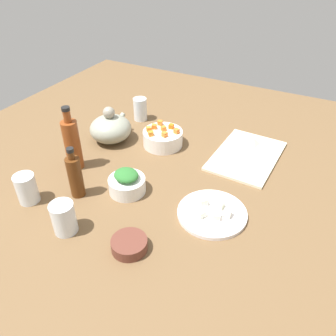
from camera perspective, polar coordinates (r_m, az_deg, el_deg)
The scene contains 31 objects.
tabletop at distance 117.22cm, azimuth 0.00°, elevation -2.58°, with size 190.00×190.00×3.00cm, color brown.
cutting_board at distance 130.90cm, azimuth 13.12°, elevation 2.03°, with size 32.69×22.00×1.00cm, color silver.
plate_tofu at distance 103.63cm, azimuth 7.46°, elevation -7.59°, with size 21.08×21.08×1.20cm, color white.
bowl_greens at distance 110.73cm, azimuth -6.93°, elevation -2.88°, with size 12.04×12.04×5.10cm, color white.
bowl_carrots at distance 133.46cm, azimuth -0.88°, elevation 5.07°, with size 15.58×15.58×6.13cm, color white.
bowl_small_side at distance 93.42cm, azimuth -6.56°, elevation -12.72°, with size 9.87×9.87×3.29cm, color brown.
teapot at distance 137.40cm, azimuth -9.67°, elevation 6.65°, with size 18.13×16.43×14.66cm.
bottle_0 at distance 109.54cm, azimuth -15.41°, elevation -1.31°, with size 4.49×4.49×17.77cm.
bottle_1 at distance 121.90cm, azimuth -15.87°, elevation 4.03°, with size 5.56×5.56×23.58cm.
drinking_glass_0 at distance 113.78cm, azimuth -22.78°, elevation -3.23°, with size 6.47×6.47×9.65cm, color white.
drinking_glass_1 at distance 99.62cm, azimuth -17.21°, elevation -8.06°, with size 6.78×6.78×9.68cm, color white.
drinking_glass_2 at distance 152.27cm, azimuth -4.72°, elevation 9.89°, with size 5.93×5.93×10.00cm, color white.
carrot_cube_0 at distance 131.75cm, azimuth -3.25°, elevation 6.56°, with size 1.80×1.80×1.80cm, color orange.
carrot_cube_1 at distance 130.30cm, azimuth 1.46°, elevation 6.25°, with size 1.80×1.80×1.80cm, color orange.
carrot_cube_2 at distance 136.18cm, azimuth -1.36°, elevation 7.65°, with size 1.80×1.80×1.80cm, color orange.
carrot_cube_3 at distance 133.50cm, azimuth -2.35°, elevation 7.01°, with size 1.80×1.80×1.80cm, color orange.
carrot_cube_4 at distance 133.56cm, azimuth 0.55°, elevation 7.06°, with size 1.80×1.80×1.80cm, color orange.
carrot_cube_5 at distance 128.07cm, azimuth -0.59°, elevation 5.70°, with size 1.80×1.80×1.80cm, color orange.
carrot_cube_6 at distance 128.75cm, azimuth -2.93°, elevation 5.82°, with size 1.80×1.80×1.80cm, color orange.
carrot_cube_7 at distance 132.03cm, azimuth -0.76°, elevation 6.69°, with size 1.80×1.80×1.80cm, color orange.
chopped_greens_mound at distance 108.24cm, azimuth -7.08°, elevation -1.19°, with size 8.25×7.46×3.06cm, color #2D702F.
tofu_cube_0 at distance 100.45cm, azimuth 8.16°, elevation -8.04°, with size 2.20×2.20×2.20cm, color silver.
tofu_cube_1 at distance 100.67cm, azimuth 5.62°, elevation -7.68°, with size 2.20×2.20×2.20cm, color white.
tofu_cube_2 at distance 104.68cm, azimuth 6.02°, elevation -5.67°, with size 2.20×2.20×2.20cm, color white.
tofu_cube_3 at distance 104.14cm, azimuth 8.78°, elevation -6.21°, with size 2.20×2.20×2.20cm, color white.
tofu_cube_4 at distance 101.83cm, azimuth 10.01°, elevation -7.54°, with size 2.20×2.20×2.20cm, color white.
dumpling_0 at distance 125.68cm, azimuth 14.47°, elevation 1.20°, with size 4.11×3.71×2.47cm, color beige.
dumpling_1 at distance 136.90cm, azimuth 14.13°, elevation 4.48°, with size 4.99×4.83×3.05cm, color beige.
dumpling_2 at distance 136.21cm, azimuth 11.65°, elevation 4.59°, with size 4.07×3.78×2.64cm, color beige.
dumpling_3 at distance 131.88cm, azimuth 12.70°, elevation 3.43°, with size 5.29×4.90×3.07cm, color beige.
dumpling_4 at distance 127.74cm, azimuth 10.43°, elevation 2.60°, with size 5.90×5.83×3.10cm, color beige.
Camera 1 is at (-81.47, -42.43, 74.33)cm, focal length 36.06 mm.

